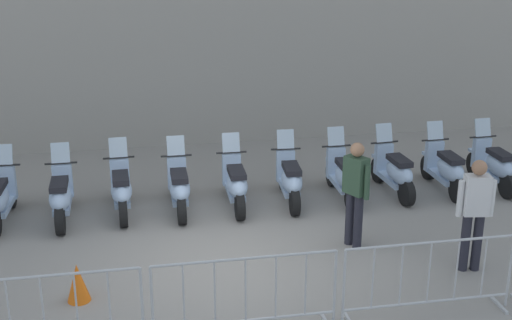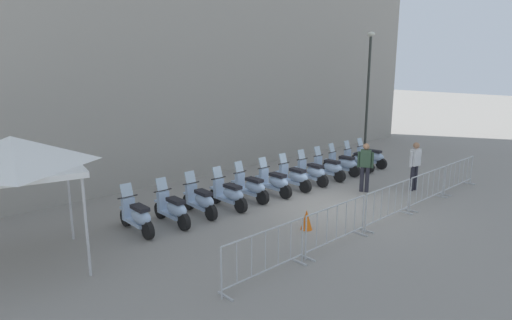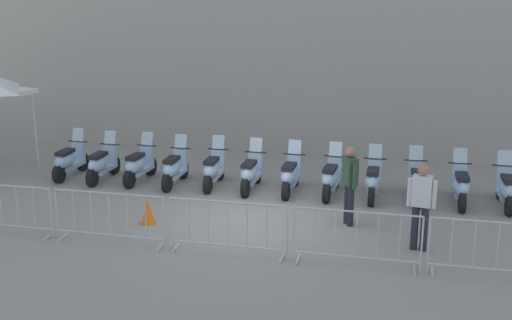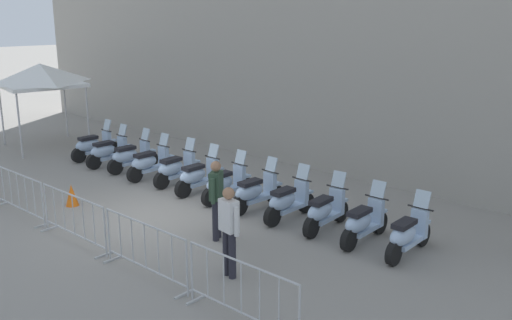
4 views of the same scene
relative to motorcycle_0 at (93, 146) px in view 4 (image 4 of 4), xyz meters
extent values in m
plane|color=gray|center=(5.87, -0.94, -0.45)|extent=(120.00, 120.00, 0.00)
cylinder|color=black|center=(-0.13, 0.69, -0.21)|extent=(0.23, 0.50, 0.48)
cylinder|color=black|center=(0.10, -0.53, -0.21)|extent=(0.23, 0.50, 0.48)
cube|color=#A8C1E0|center=(-0.01, 0.08, -0.17)|extent=(0.43, 0.90, 0.10)
ellipsoid|color=#A8C1E0|center=(0.04, -0.20, 0.07)|extent=(0.51, 0.89, 0.40)
cube|color=black|center=(0.03, -0.16, 0.29)|extent=(0.39, 0.64, 0.10)
cube|color=#A8C1E0|center=(-0.09, 0.51, 0.10)|extent=(0.36, 0.20, 0.60)
cylinder|color=black|center=(-0.09, 0.51, 0.43)|extent=(0.56, 0.14, 0.04)
cube|color=silver|center=(-0.10, 0.55, 0.61)|extent=(0.34, 0.20, 0.35)
cube|color=#A8C1E0|center=(-0.13, 0.69, 0.06)|extent=(0.26, 0.35, 0.06)
cylinder|color=black|center=(0.88, 0.79, -0.21)|extent=(0.23, 0.50, 0.48)
cylinder|color=black|center=(1.11, -0.43, -0.21)|extent=(0.23, 0.50, 0.48)
cube|color=#A8C1E0|center=(1.00, 0.18, -0.17)|extent=(0.44, 0.90, 0.10)
ellipsoid|color=#A8C1E0|center=(1.05, -0.10, 0.07)|extent=(0.51, 0.89, 0.40)
cube|color=black|center=(1.04, -0.07, 0.29)|extent=(0.39, 0.64, 0.10)
cube|color=#A8C1E0|center=(0.92, 0.60, 0.10)|extent=(0.36, 0.20, 0.60)
cylinder|color=black|center=(0.92, 0.60, 0.43)|extent=(0.56, 0.14, 0.04)
cube|color=silver|center=(0.91, 0.65, 0.61)|extent=(0.34, 0.20, 0.35)
cube|color=#A8C1E0|center=(0.88, 0.79, 0.06)|extent=(0.26, 0.35, 0.06)
cylinder|color=black|center=(1.88, 1.09, -0.21)|extent=(0.21, 0.49, 0.48)
cylinder|color=black|center=(2.05, -0.14, -0.21)|extent=(0.21, 0.49, 0.48)
cube|color=#A8C1E0|center=(1.97, 0.47, -0.17)|extent=(0.40, 0.90, 0.10)
ellipsoid|color=#A8C1E0|center=(2.01, 0.20, 0.07)|extent=(0.47, 0.88, 0.40)
cube|color=black|center=(2.00, 0.23, 0.29)|extent=(0.36, 0.63, 0.10)
cube|color=#A8C1E0|center=(1.91, 0.90, 0.10)|extent=(0.36, 0.19, 0.60)
cylinder|color=black|center=(1.91, 0.90, 0.43)|extent=(0.56, 0.11, 0.04)
cube|color=silver|center=(1.90, 0.95, 0.61)|extent=(0.34, 0.18, 0.35)
cube|color=#A8C1E0|center=(1.88, 1.09, 0.06)|extent=(0.24, 0.35, 0.06)
cylinder|color=black|center=(2.84, 1.20, -0.21)|extent=(0.24, 0.50, 0.48)
cylinder|color=black|center=(3.10, -0.01, -0.21)|extent=(0.24, 0.50, 0.48)
cube|color=#A8C1E0|center=(2.97, 0.60, -0.17)|extent=(0.46, 0.91, 0.10)
ellipsoid|color=#A8C1E0|center=(3.03, 0.33, 0.07)|extent=(0.53, 0.90, 0.40)
cube|color=black|center=(3.02, 0.36, 0.29)|extent=(0.40, 0.65, 0.10)
cube|color=#A8C1E0|center=(2.88, 1.02, 0.10)|extent=(0.36, 0.21, 0.60)
cylinder|color=black|center=(2.88, 1.02, 0.43)|extent=(0.56, 0.15, 0.04)
cube|color=silver|center=(2.87, 1.07, 0.61)|extent=(0.34, 0.20, 0.35)
cube|color=#A8C1E0|center=(2.84, 1.20, 0.06)|extent=(0.26, 0.35, 0.06)
cylinder|color=black|center=(3.79, 1.52, -0.21)|extent=(0.25, 0.50, 0.48)
cylinder|color=black|center=(4.08, 0.32, -0.21)|extent=(0.25, 0.50, 0.48)
cube|color=#A8C1E0|center=(3.94, 0.92, -0.17)|extent=(0.48, 0.91, 0.10)
ellipsoid|color=#A8C1E0|center=(4.00, 0.65, 0.07)|extent=(0.55, 0.90, 0.40)
cube|color=black|center=(3.99, 0.68, 0.29)|extent=(0.41, 0.65, 0.10)
cube|color=#A8C1E0|center=(3.83, 1.34, 0.10)|extent=(0.36, 0.22, 0.60)
cylinder|color=black|center=(3.83, 1.34, 0.43)|extent=(0.55, 0.17, 0.04)
cube|color=silver|center=(3.82, 1.39, 0.61)|extent=(0.34, 0.21, 0.35)
cube|color=#A8C1E0|center=(3.79, 1.52, 0.06)|extent=(0.27, 0.36, 0.06)
cylinder|color=black|center=(4.82, 1.65, -0.21)|extent=(0.23, 0.50, 0.48)
cylinder|color=black|center=(5.06, 0.44, -0.21)|extent=(0.23, 0.50, 0.48)
cube|color=#A8C1E0|center=(4.94, 1.05, -0.17)|extent=(0.44, 0.91, 0.10)
ellipsoid|color=#A8C1E0|center=(5.00, 0.77, 0.07)|extent=(0.52, 0.89, 0.40)
cube|color=black|center=(4.99, 0.80, 0.29)|extent=(0.39, 0.64, 0.10)
cube|color=#A8C1E0|center=(4.86, 1.47, 0.10)|extent=(0.36, 0.20, 0.60)
cylinder|color=black|center=(4.86, 1.47, 0.43)|extent=(0.56, 0.14, 0.04)
cube|color=silver|center=(4.85, 1.52, 0.61)|extent=(0.34, 0.20, 0.35)
cube|color=#A8C1E0|center=(4.82, 1.65, 0.06)|extent=(0.26, 0.35, 0.06)
cylinder|color=black|center=(5.82, 1.86, -0.21)|extent=(0.23, 0.50, 0.48)
cylinder|color=black|center=(6.05, 0.64, -0.21)|extent=(0.23, 0.50, 0.48)
cube|color=#A8C1E0|center=(5.93, 1.25, -0.17)|extent=(0.44, 0.90, 0.10)
ellipsoid|color=#A8C1E0|center=(5.98, 0.97, 0.07)|extent=(0.51, 0.89, 0.40)
cube|color=black|center=(5.98, 1.01, 0.29)|extent=(0.39, 0.64, 0.10)
cube|color=#A8C1E0|center=(5.85, 1.68, 0.10)|extent=(0.36, 0.20, 0.60)
cylinder|color=black|center=(5.85, 1.68, 0.43)|extent=(0.56, 0.14, 0.04)
cube|color=silver|center=(5.84, 1.72, 0.61)|extent=(0.34, 0.20, 0.35)
cube|color=#A8C1E0|center=(5.82, 1.86, 0.06)|extent=(0.26, 0.35, 0.06)
cylinder|color=black|center=(6.83, 2.08, -0.21)|extent=(0.21, 0.49, 0.48)
cylinder|color=black|center=(7.00, 0.85, -0.21)|extent=(0.21, 0.49, 0.48)
cube|color=#A8C1E0|center=(6.92, 1.47, -0.17)|extent=(0.40, 0.90, 0.10)
ellipsoid|color=#A8C1E0|center=(6.96, 1.19, 0.07)|extent=(0.47, 0.88, 0.40)
cube|color=black|center=(6.95, 1.22, 0.29)|extent=(0.36, 0.63, 0.10)
cube|color=#A8C1E0|center=(6.86, 1.90, 0.10)|extent=(0.36, 0.19, 0.60)
cylinder|color=black|center=(6.86, 1.90, 0.43)|extent=(0.56, 0.11, 0.04)
cube|color=silver|center=(6.85, 1.95, 0.61)|extent=(0.34, 0.18, 0.35)
cube|color=#A8C1E0|center=(6.83, 2.08, 0.06)|extent=(0.24, 0.34, 0.06)
cylinder|color=black|center=(7.78, 2.28, -0.21)|extent=(0.23, 0.50, 0.48)
cylinder|color=black|center=(8.03, 1.07, -0.21)|extent=(0.23, 0.50, 0.48)
cube|color=#A8C1E0|center=(7.91, 1.68, -0.17)|extent=(0.45, 0.91, 0.10)
ellipsoid|color=#A8C1E0|center=(7.96, 1.40, 0.07)|extent=(0.52, 0.89, 0.40)
cube|color=black|center=(7.95, 1.43, 0.29)|extent=(0.39, 0.64, 0.10)
cube|color=#A8C1E0|center=(7.82, 2.10, 0.10)|extent=(0.36, 0.20, 0.60)
cylinder|color=black|center=(7.82, 2.10, 0.43)|extent=(0.56, 0.15, 0.04)
cube|color=silver|center=(7.81, 2.15, 0.61)|extent=(0.34, 0.20, 0.35)
cube|color=#A8C1E0|center=(7.78, 2.28, 0.06)|extent=(0.26, 0.35, 0.06)
cylinder|color=black|center=(8.72, 2.52, -0.21)|extent=(0.26, 0.50, 0.48)
cylinder|color=black|center=(9.05, 1.33, -0.21)|extent=(0.26, 0.50, 0.48)
cube|color=#A8C1E0|center=(8.88, 1.93, -0.17)|extent=(0.50, 0.91, 0.10)
ellipsoid|color=#A8C1E0|center=(8.96, 1.66, 0.07)|extent=(0.57, 0.91, 0.40)
cube|color=black|center=(8.95, 1.69, 0.29)|extent=(0.43, 0.65, 0.10)
cube|color=#A8C1E0|center=(8.77, 2.35, 0.10)|extent=(0.37, 0.23, 0.60)
cylinder|color=black|center=(8.77, 2.35, 0.43)|extent=(0.55, 0.18, 0.04)
cube|color=silver|center=(8.76, 2.39, 0.61)|extent=(0.35, 0.22, 0.35)
cube|color=#A8C1E0|center=(8.72, 2.52, 0.06)|extent=(0.28, 0.36, 0.06)
cylinder|color=black|center=(9.74, 2.70, -0.21)|extent=(0.24, 0.50, 0.48)
cylinder|color=black|center=(10.02, 1.50, -0.21)|extent=(0.24, 0.50, 0.48)
cube|color=#A8C1E0|center=(9.88, 2.10, -0.17)|extent=(0.47, 0.91, 0.10)
ellipsoid|color=#A8C1E0|center=(9.94, 1.83, 0.07)|extent=(0.54, 0.90, 0.40)
cube|color=black|center=(9.94, 1.86, 0.29)|extent=(0.41, 0.65, 0.10)
cube|color=#A8C1E0|center=(9.78, 2.52, 0.10)|extent=(0.36, 0.21, 0.60)
cylinder|color=black|center=(9.78, 2.52, 0.43)|extent=(0.55, 0.16, 0.04)
cube|color=silver|center=(9.77, 2.57, 0.61)|extent=(0.34, 0.21, 0.35)
cube|color=#A8C1E0|center=(9.74, 2.70, 0.06)|extent=(0.27, 0.36, 0.06)
cylinder|color=black|center=(10.73, 2.92, -0.21)|extent=(0.24, 0.50, 0.48)
cylinder|color=black|center=(11.01, 1.71, -0.21)|extent=(0.24, 0.50, 0.48)
cube|color=#A8C1E0|center=(10.87, 2.32, -0.17)|extent=(0.47, 0.91, 0.10)
ellipsoid|color=#A8C1E0|center=(10.93, 2.05, 0.07)|extent=(0.54, 0.90, 0.40)
cube|color=black|center=(10.92, 2.08, 0.29)|extent=(0.41, 0.65, 0.10)
cube|color=#A8C1E0|center=(10.77, 2.74, 0.10)|extent=(0.36, 0.21, 0.60)
cylinder|color=black|center=(10.77, 2.74, 0.43)|extent=(0.55, 0.16, 0.04)
cube|color=silver|center=(10.76, 2.79, 0.61)|extent=(0.34, 0.21, 0.35)
cube|color=#A8C1E0|center=(10.73, 2.92, 0.06)|extent=(0.27, 0.36, 0.06)
cube|color=#B2B5B7|center=(2.86, -3.56, -0.43)|extent=(0.13, 0.44, 0.04)
cube|color=#B2B5B7|center=(4.93, -3.13, -0.43)|extent=(0.13, 0.44, 0.04)
cylinder|color=#B2B5B7|center=(5.02, -3.11, 0.07)|extent=(0.04, 0.04, 1.05)
cylinder|color=#B2B5B7|center=(3.90, -3.34, 0.60)|extent=(2.26, 0.50, 0.04)
cylinder|color=#B2B5B7|center=(3.90, -3.34, -0.27)|extent=(2.26, 0.50, 0.04)
cylinder|color=#B2B5B7|center=(3.15, -3.50, 0.16)|extent=(0.02, 0.02, 0.87)
cylinder|color=#B2B5B7|center=(3.52, -3.42, 0.16)|extent=(0.02, 0.02, 0.87)
cylinder|color=#B2B5B7|center=(3.90, -3.34, 0.16)|extent=(0.02, 0.02, 0.87)
cylinder|color=#B2B5B7|center=(4.27, -3.27, 0.16)|extent=(0.02, 0.02, 0.87)
cylinder|color=#B2B5B7|center=(4.65, -3.19, 0.16)|extent=(0.02, 0.02, 0.87)
cube|color=#B2B5B7|center=(5.23, -3.07, -0.43)|extent=(0.13, 0.44, 0.04)
cube|color=#B2B5B7|center=(7.30, -2.64, -0.43)|extent=(0.13, 0.44, 0.04)
cylinder|color=#B2B5B7|center=(5.14, -3.09, 0.07)|extent=(0.04, 0.04, 1.05)
cylinder|color=#B2B5B7|center=(7.39, -2.62, 0.07)|extent=(0.04, 0.04, 1.05)
cylinder|color=#B2B5B7|center=(6.27, -2.85, 0.60)|extent=(2.26, 0.50, 0.04)
cylinder|color=#B2B5B7|center=(6.27, -2.85, -0.27)|extent=(2.26, 0.50, 0.04)
cylinder|color=#B2B5B7|center=(5.52, -3.01, 0.16)|extent=(0.02, 0.02, 0.87)
cylinder|color=#B2B5B7|center=(5.89, -2.93, 0.16)|extent=(0.02, 0.02, 0.87)
cylinder|color=#B2B5B7|center=(6.27, -2.85, 0.16)|extent=(0.02, 0.02, 0.87)
cylinder|color=#B2B5B7|center=(6.64, -2.77, 0.16)|extent=(0.02, 0.02, 0.87)
cylinder|color=#B2B5B7|center=(7.02, -2.70, 0.16)|extent=(0.02, 0.02, 0.87)
cube|color=#B2B5B7|center=(7.60, -2.57, -0.43)|extent=(0.13, 0.44, 0.04)
cube|color=#B2B5B7|center=(9.67, -2.14, -0.43)|extent=(0.13, 0.44, 0.04)
cylinder|color=#B2B5B7|center=(7.51, -2.59, 0.07)|extent=(0.04, 0.04, 1.05)
cylinder|color=#B2B5B7|center=(9.76, -2.13, 0.07)|extent=(0.04, 0.04, 1.05)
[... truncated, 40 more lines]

